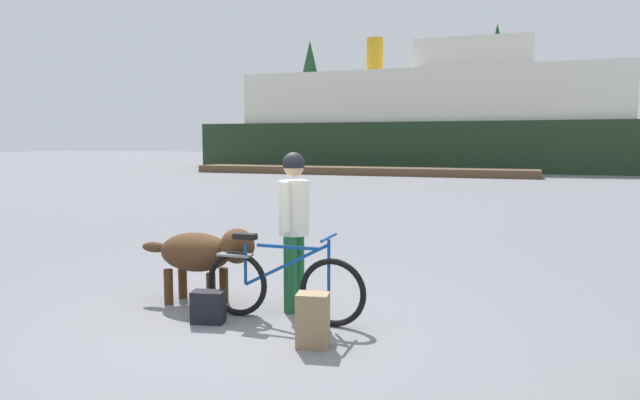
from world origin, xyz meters
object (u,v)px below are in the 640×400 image
Objects in this scene: bicycle at (282,285)px; person_cyclist at (294,216)px; handbag_pannier at (208,307)px; ferry_boat at (428,123)px; dog at (203,253)px; backpack at (313,320)px.

person_cyclist is (-0.02, 0.39, 0.64)m from bicycle.
handbag_pannier is (-0.67, -0.31, -0.21)m from bicycle.
handbag_pannier is 31.97m from ferry_boat.
bicycle is at bearing -13.09° from dog.
person_cyclist is at bearing -84.02° from ferry_boat.
person_cyclist is at bearing 8.16° from dog.
person_cyclist is at bearing 120.56° from backpack.
person_cyclist reaches higher than dog.
person_cyclist is 3.53× the size of backpack.
ferry_boat is (-3.82, 31.99, 2.75)m from backpack.
person_cyclist is 1.35m from backpack.
backpack is 1.49× the size of handbag_pannier.
ferry_boat is at bearing 95.98° from person_cyclist.
dog is 1.81m from backpack.
handbag_pannier is at bearing 168.08° from backpack.
backpack is (1.59, -0.81, -0.34)m from dog.
dog is 0.05× the size of ferry_boat.
dog is 2.94× the size of backpack.
bicycle is 5.34× the size of handbag_pannier.
bicycle is 3.58× the size of backpack.
ferry_boat is at bearing 96.80° from backpack.
bicycle reaches higher than handbag_pannier.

